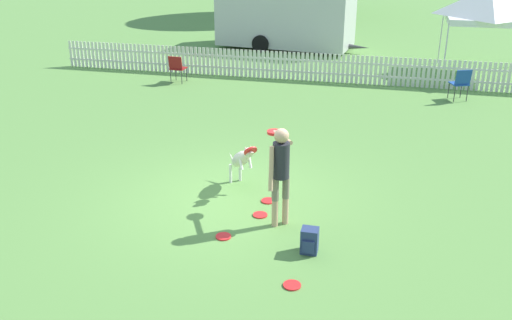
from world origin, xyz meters
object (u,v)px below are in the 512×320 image
(handler_person, at_px, (280,165))
(frisbee_midfield, at_px, (223,236))
(frisbee_near_dog, at_px, (268,201))
(equipment_trailer, at_px, (286,18))
(folding_chair_blue_left, at_px, (177,67))
(canopy_tent_main, at_px, (489,4))
(frisbee_near_handler, at_px, (260,215))
(leaping_dog, at_px, (242,159))
(folding_chair_center, at_px, (461,82))
(frisbee_far_scatter, at_px, (292,285))
(backpack_on_grass, at_px, (309,241))

(handler_person, distance_m, frisbee_midfield, 1.51)
(handler_person, xyz_separation_m, frisbee_near_dog, (-0.36, 0.76, -1.09))
(handler_person, height_order, equipment_trailer, equipment_trailer)
(folding_chair_blue_left, bearing_deg, equipment_trailer, -107.25)
(equipment_trailer, bearing_deg, canopy_tent_main, -12.78)
(frisbee_near_handler, bearing_deg, leaping_dog, 120.49)
(equipment_trailer, bearing_deg, handler_person, -72.77)
(canopy_tent_main, bearing_deg, frisbee_midfield, -113.31)
(folding_chair_center, bearing_deg, leaping_dog, 35.77)
(frisbee_near_dog, bearing_deg, folding_chair_blue_left, 121.57)
(frisbee_far_scatter, bearing_deg, leaping_dog, 117.16)
(frisbee_far_scatter, xyz_separation_m, canopy_tent_main, (4.01, 13.49, 2.28))
(frisbee_far_scatter, bearing_deg, folding_chair_center, 72.92)
(backpack_on_grass, relative_size, equipment_trailer, 0.07)
(frisbee_near_dog, relative_size, backpack_on_grass, 0.62)
(folding_chair_center, relative_size, equipment_trailer, 0.15)
(handler_person, relative_size, frisbee_near_dog, 6.78)
(handler_person, bearing_deg, equipment_trailer, 61.64)
(frisbee_near_dog, xyz_separation_m, folding_chair_blue_left, (-4.60, 7.48, 0.51))
(frisbee_near_dog, height_order, canopy_tent_main, canopy_tent_main)
(folding_chair_center, height_order, equipment_trailer, equipment_trailer)
(frisbee_midfield, relative_size, folding_chair_center, 0.27)
(frisbee_midfield, xyz_separation_m, folding_chair_center, (4.41, 8.94, 0.55))
(frisbee_midfield, height_order, equipment_trailer, equipment_trailer)
(leaping_dog, bearing_deg, frisbee_near_handler, 81.77)
(frisbee_far_scatter, height_order, equipment_trailer, equipment_trailer)
(frisbee_near_handler, bearing_deg, canopy_tent_main, 66.89)
(backpack_on_grass, relative_size, folding_chair_center, 0.44)
(frisbee_near_dog, bearing_deg, folding_chair_center, 62.13)
(folding_chair_blue_left, bearing_deg, frisbee_far_scatter, 122.73)
(frisbee_near_dog, height_order, frisbee_midfield, same)
(leaping_dog, relative_size, canopy_tent_main, 0.36)
(frisbee_near_dog, height_order, backpack_on_grass, backpack_on_grass)
(frisbee_near_handler, height_order, frisbee_midfield, same)
(handler_person, height_order, backpack_on_grass, handler_person)
(frisbee_far_scatter, xyz_separation_m, equipment_trailer, (-3.15, 16.04, 1.20))
(frisbee_midfield, bearing_deg, frisbee_near_handler, 64.12)
(frisbee_near_dog, relative_size, canopy_tent_main, 0.09)
(backpack_on_grass, relative_size, folding_chair_blue_left, 0.47)
(leaping_dog, distance_m, frisbee_near_dog, 0.97)
(frisbee_near_dog, distance_m, backpack_on_grass, 1.86)
(leaping_dog, distance_m, folding_chair_center, 8.42)
(canopy_tent_main, bearing_deg, folding_chair_center, -105.08)
(folding_chair_blue_left, height_order, equipment_trailer, equipment_trailer)
(handler_person, distance_m, folding_chair_blue_left, 9.64)
(handler_person, xyz_separation_m, folding_chair_center, (3.61, 8.27, -0.53))
(handler_person, distance_m, equipment_trailer, 14.54)
(frisbee_near_handler, distance_m, backpack_on_grass, 1.43)
(frisbee_near_dog, bearing_deg, frisbee_midfield, -107.11)
(frisbee_midfield, height_order, frisbee_far_scatter, same)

